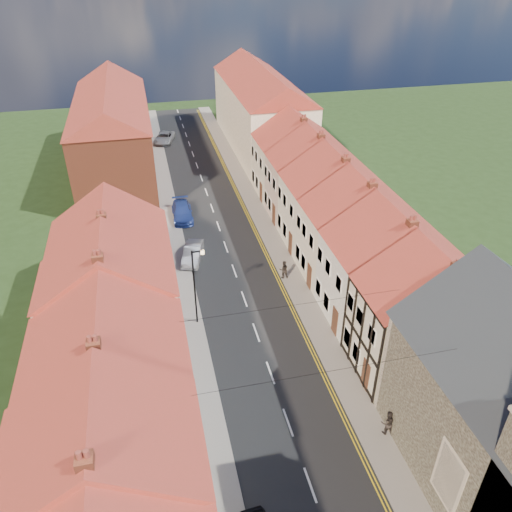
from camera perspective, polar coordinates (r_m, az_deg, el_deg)
The scene contains 21 objects.
road at distance 45.15m, azimuth -3.47°, elevation 1.04°, with size 7.00×90.00×0.02m, color black.
pavement_left at distance 44.74m, azimuth -9.02°, elevation 0.42°, with size 1.80×90.00×0.12m, color gray.
pavement_right at distance 45.93m, azimuth 1.94°, elevation 1.75°, with size 1.80×90.00×0.12m, color gray.
cottage_r_tudor at distance 32.08m, azimuth 18.72°, elevation -5.83°, with size 8.30×5.20×9.00m.
cottage_r_white_near at distance 35.84m, azimuth 14.62°, elevation -0.71°, with size 8.30×6.00×9.00m.
cottage_r_cream_mid at distance 39.96m, azimuth 11.29°, elevation 3.39°, with size 8.30×5.20×9.00m.
cottage_r_pink at distance 44.37m, azimuth 8.58°, elevation 6.68°, with size 8.30×6.00×9.00m.
cottage_r_white_far at distance 48.97m, azimuth 6.35°, elevation 9.36°, with size 8.30×5.20×9.00m.
cottage_r_cream_far at distance 53.72m, azimuth 4.48°, elevation 11.56°, with size 8.30×6.00×9.00m.
cottage_l_cream at distance 23.49m, azimuth -16.65°, elevation -23.01°, with size 8.30×6.30×9.10m.
cottage_l_white at distance 27.82m, azimuth -16.37°, elevation -12.43°, with size 8.30×6.90×8.80m.
cottage_l_brick_mid at distance 32.42m, azimuth -16.28°, elevation -4.76°, with size 8.30×5.70×9.10m.
cottage_l_pink at distance 37.34m, azimuth -16.14°, elevation 0.29°, with size 8.30×6.30×8.80m.
block_right_far at distance 67.49m, azimuth 0.54°, elevation 16.70°, with size 8.30×24.20×10.50m.
block_left_far at distance 60.98m, azimuth -16.03°, elevation 13.79°, with size 8.30×24.20×10.50m.
lamppost at distance 34.51m, azimuth -6.93°, elevation -3.07°, with size 0.88×0.15×6.00m.
car_mid at distance 43.26m, azimuth -7.24°, elevation 0.33°, with size 1.41×4.04×1.33m, color #929499.
car_far at distance 50.17m, azimuth -8.44°, elevation 5.01°, with size 1.93×4.75×1.38m, color navy.
car_distant at distance 71.30m, azimuth -10.42°, elevation 13.16°, with size 2.23×4.85×1.35m, color #989B9F.
pedestrian_right at distance 29.85m, azimuth 14.80°, elevation -17.94°, with size 0.77×0.60×1.59m, color #2A2421.
pedestrian_right_b at distance 40.44m, azimuth 3.18°, elevation -1.55°, with size 0.75×0.59×1.55m, color black.
Camera 1 is at (-6.15, -8.17, 23.33)m, focal length 35.00 mm.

